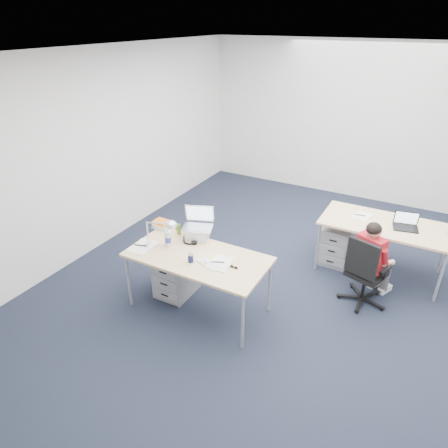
% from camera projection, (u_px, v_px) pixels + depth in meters
% --- Properties ---
extents(floor, '(7.00, 7.00, 0.00)m').
position_uv_depth(floor, '(292.00, 292.00, 5.07)').
color(floor, black).
rests_on(floor, ground).
extents(room, '(6.02, 7.02, 2.80)m').
position_uv_depth(room, '(304.00, 164.00, 4.28)').
color(room, silver).
rests_on(room, ground).
extents(desk_near, '(1.60, 0.80, 0.73)m').
position_uv_depth(desk_near, '(198.00, 259.00, 4.50)').
color(desk_near, tan).
rests_on(desk_near, ground).
extents(desk_far, '(1.60, 0.80, 0.73)m').
position_uv_depth(desk_far, '(385.00, 227.00, 5.20)').
color(desk_far, tan).
rests_on(desk_far, ground).
extents(office_chair, '(0.72, 0.72, 0.91)m').
position_uv_depth(office_chair, '(363.00, 284.00, 4.80)').
color(office_chair, black).
rests_on(office_chair, ground).
extents(seated_person, '(0.49, 0.63, 1.06)m').
position_uv_depth(seated_person, '(374.00, 260.00, 4.76)').
color(seated_person, '#A61720').
rests_on(seated_person, ground).
extents(drawer_pedestal_near, '(0.40, 0.50, 0.55)m').
position_uv_depth(drawer_pedestal_near, '(176.00, 274.00, 4.96)').
color(drawer_pedestal_near, '#999D9E').
rests_on(drawer_pedestal_near, ground).
extents(drawer_pedestal_far, '(0.40, 0.50, 0.55)m').
position_uv_depth(drawer_pedestal_far, '(337.00, 243.00, 5.63)').
color(drawer_pedestal_far, '#999D9E').
rests_on(drawer_pedestal_far, ground).
extents(silver_laptop, '(0.43, 0.38, 0.38)m').
position_uv_depth(silver_laptop, '(197.00, 224.00, 4.76)').
color(silver_laptop, silver).
rests_on(silver_laptop, desk_near).
extents(wireless_keyboard, '(0.32, 0.21, 0.01)m').
position_uv_depth(wireless_keyboard, '(209.00, 264.00, 4.32)').
color(wireless_keyboard, white).
rests_on(wireless_keyboard, desk_near).
extents(computer_mouse, '(0.08, 0.11, 0.03)m').
position_uv_depth(computer_mouse, '(207.00, 261.00, 4.36)').
color(computer_mouse, white).
rests_on(computer_mouse, desk_near).
extents(headphones, '(0.26, 0.23, 0.04)m').
position_uv_depth(headphones, '(190.00, 240.00, 4.75)').
color(headphones, black).
rests_on(headphones, desk_near).
extents(can_koozie, '(0.08, 0.08, 0.10)m').
position_uv_depth(can_koozie, '(191.00, 258.00, 4.35)').
color(can_koozie, '#151A44').
rests_on(can_koozie, desk_near).
extents(water_bottle, '(0.08, 0.08, 0.22)m').
position_uv_depth(water_bottle, '(168.00, 238.00, 4.63)').
color(water_bottle, silver).
rests_on(water_bottle, desk_near).
extents(bear_figurine, '(0.09, 0.07, 0.14)m').
position_uv_depth(bear_figurine, '(179.00, 228.00, 4.91)').
color(bear_figurine, '#33651B').
rests_on(bear_figurine, desk_near).
extents(book_stack, '(0.24, 0.20, 0.10)m').
position_uv_depth(book_stack, '(162.00, 224.00, 5.05)').
color(book_stack, silver).
rests_on(book_stack, desk_near).
extents(cordless_phone, '(0.04, 0.03, 0.15)m').
position_uv_depth(cordless_phone, '(167.00, 239.00, 4.67)').
color(cordless_phone, black).
rests_on(cordless_phone, desk_near).
extents(papers_left, '(0.23, 0.33, 0.01)m').
position_uv_depth(papers_left, '(142.00, 247.00, 4.65)').
color(papers_left, '#FCFF93').
rests_on(papers_left, desk_near).
extents(papers_right, '(0.26, 0.34, 0.01)m').
position_uv_depth(papers_right, '(219.00, 263.00, 4.34)').
color(papers_right, '#FCFF93').
rests_on(papers_right, desk_near).
extents(sunglasses, '(0.09, 0.05, 0.02)m').
position_uv_depth(sunglasses, '(234.00, 267.00, 4.26)').
color(sunglasses, black).
rests_on(sunglasses, desk_near).
extents(desk_lamp, '(0.40, 0.19, 0.44)m').
position_uv_depth(desk_lamp, '(156.00, 232.00, 4.51)').
color(desk_lamp, silver).
rests_on(desk_lamp, desk_near).
extents(dark_laptop, '(0.34, 0.34, 0.21)m').
position_uv_depth(dark_laptop, '(407.00, 221.00, 5.00)').
color(dark_laptop, black).
rests_on(dark_laptop, desk_far).
extents(far_cup, '(0.08, 0.08, 0.10)m').
position_uv_depth(far_cup, '(448.00, 231.00, 4.89)').
color(far_cup, white).
rests_on(far_cup, desk_far).
extents(far_papers, '(0.25, 0.32, 0.01)m').
position_uv_depth(far_papers, '(362.00, 216.00, 5.36)').
color(far_papers, white).
rests_on(far_papers, desk_far).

